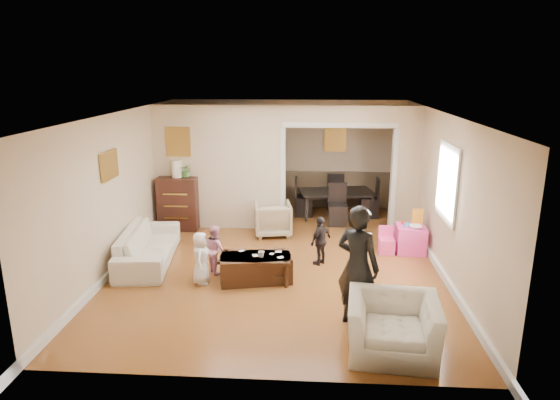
# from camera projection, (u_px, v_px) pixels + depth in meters

# --- Properties ---
(floor) EXTENTS (7.00, 7.00, 0.00)m
(floor) POSITION_uv_depth(u_px,v_px,m) (279.00, 259.00, 8.75)
(floor) COLOR #A35E2A
(floor) RESTS_ON ground
(partition_left) EXTENTS (2.75, 0.18, 2.60)m
(partition_left) POSITION_uv_depth(u_px,v_px,m) (220.00, 168.00, 10.23)
(partition_left) COLOR beige
(partition_left) RESTS_ON ground
(partition_right) EXTENTS (0.55, 0.18, 2.60)m
(partition_right) POSITION_uv_depth(u_px,v_px,m) (406.00, 170.00, 9.99)
(partition_right) COLOR beige
(partition_right) RESTS_ON ground
(partition_header) EXTENTS (2.22, 0.18, 0.35)m
(partition_header) POSITION_uv_depth(u_px,v_px,m) (340.00, 114.00, 9.78)
(partition_header) COLOR beige
(partition_header) RESTS_ON partition_right
(window_pane) EXTENTS (0.03, 0.95, 1.10)m
(window_pane) POSITION_uv_depth(u_px,v_px,m) (448.00, 182.00, 7.79)
(window_pane) COLOR white
(window_pane) RESTS_ON ground
(framed_art_partition) EXTENTS (0.45, 0.03, 0.55)m
(framed_art_partition) POSITION_uv_depth(u_px,v_px,m) (178.00, 142.00, 10.04)
(framed_art_partition) COLOR brown
(framed_art_partition) RESTS_ON partition_left
(framed_art_sofa_wall) EXTENTS (0.03, 0.55, 0.40)m
(framed_art_sofa_wall) POSITION_uv_depth(u_px,v_px,m) (109.00, 165.00, 7.87)
(framed_art_sofa_wall) COLOR brown
(framed_art_alcove) EXTENTS (0.45, 0.03, 0.55)m
(framed_art_alcove) POSITION_uv_depth(u_px,v_px,m) (335.00, 139.00, 11.55)
(framed_art_alcove) COLOR brown
(sofa) EXTENTS (1.05, 2.15, 0.60)m
(sofa) POSITION_uv_depth(u_px,v_px,m) (148.00, 246.00, 8.56)
(sofa) COLOR beige
(sofa) RESTS_ON ground
(armchair_back) EXTENTS (0.83, 0.85, 0.68)m
(armchair_back) POSITION_uv_depth(u_px,v_px,m) (273.00, 219.00, 9.97)
(armchair_back) COLOR tan
(armchair_back) RESTS_ON ground
(armchair_front) EXTENTS (1.15, 1.03, 0.69)m
(armchair_front) POSITION_uv_depth(u_px,v_px,m) (393.00, 327.00, 5.80)
(armchair_front) COLOR beige
(armchair_front) RESTS_ON ground
(dresser) EXTENTS (0.82, 0.46, 1.13)m
(dresser) POSITION_uv_depth(u_px,v_px,m) (179.00, 203.00, 10.29)
(dresser) COLOR #35160F
(dresser) RESTS_ON ground
(table_lamp) EXTENTS (0.22, 0.22, 0.36)m
(table_lamp) POSITION_uv_depth(u_px,v_px,m) (177.00, 169.00, 10.10)
(table_lamp) COLOR #F8EACA
(table_lamp) RESTS_ON dresser
(potted_plant) EXTENTS (0.26, 0.23, 0.29)m
(potted_plant) POSITION_uv_depth(u_px,v_px,m) (186.00, 170.00, 10.09)
(potted_plant) COLOR #406E31
(potted_plant) RESTS_ON dresser
(coffee_table) EXTENTS (1.22, 0.79, 0.42)m
(coffee_table) POSITION_uv_depth(u_px,v_px,m) (256.00, 268.00, 7.83)
(coffee_table) COLOR #362111
(coffee_table) RESTS_ON ground
(coffee_cup) EXTENTS (0.12, 0.12, 0.10)m
(coffee_cup) POSITION_uv_depth(u_px,v_px,m) (261.00, 254.00, 7.71)
(coffee_cup) COLOR silver
(coffee_cup) RESTS_ON coffee_table
(play_table) EXTENTS (0.53, 0.53, 0.50)m
(play_table) POSITION_uv_depth(u_px,v_px,m) (410.00, 239.00, 9.05)
(play_table) COLOR #FF43AB
(play_table) RESTS_ON ground
(cereal_box) EXTENTS (0.20, 0.07, 0.30)m
(cereal_box) POSITION_uv_depth(u_px,v_px,m) (417.00, 217.00, 9.03)
(cereal_box) COLOR yellow
(cereal_box) RESTS_ON play_table
(cyan_cup) EXTENTS (0.08, 0.08, 0.08)m
(cyan_cup) POSITION_uv_depth(u_px,v_px,m) (407.00, 225.00, 8.93)
(cyan_cup) COLOR #279FC5
(cyan_cup) RESTS_ON play_table
(toy_block) EXTENTS (0.10, 0.08, 0.05)m
(toy_block) POSITION_uv_depth(u_px,v_px,m) (404.00, 223.00, 9.10)
(toy_block) COLOR red
(toy_block) RESTS_ON play_table
(play_bowl) EXTENTS (0.23, 0.23, 0.06)m
(play_bowl) POSITION_uv_depth(u_px,v_px,m) (416.00, 227.00, 8.86)
(play_bowl) COLOR white
(play_bowl) RESTS_ON play_table
(dining_table) EXTENTS (1.80, 1.21, 0.59)m
(dining_table) POSITION_uv_depth(u_px,v_px,m) (336.00, 204.00, 11.25)
(dining_table) COLOR black
(dining_table) RESTS_ON ground
(adult_person) EXTENTS (0.72, 0.67, 1.66)m
(adult_person) POSITION_uv_depth(u_px,v_px,m) (358.00, 266.00, 6.33)
(adult_person) COLOR black
(adult_person) RESTS_ON ground
(child_kneel_a) EXTENTS (0.28, 0.42, 0.85)m
(child_kneel_a) POSITION_uv_depth(u_px,v_px,m) (201.00, 258.00, 7.69)
(child_kneel_a) COLOR white
(child_kneel_a) RESTS_ON ground
(child_kneel_b) EXTENTS (0.47, 0.50, 0.81)m
(child_kneel_b) POSITION_uv_depth(u_px,v_px,m) (216.00, 249.00, 8.11)
(child_kneel_b) COLOR pink
(child_kneel_b) RESTS_ON ground
(child_toddler) EXTENTS (0.48, 0.53, 0.87)m
(child_toddler) POSITION_uv_depth(u_px,v_px,m) (321.00, 241.00, 8.43)
(child_toddler) COLOR black
(child_toddler) RESTS_ON ground
(craft_papers) EXTENTS (0.77, 0.36, 0.00)m
(craft_papers) POSITION_uv_depth(u_px,v_px,m) (266.00, 254.00, 7.85)
(craft_papers) COLOR white
(craft_papers) RESTS_ON coffee_table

